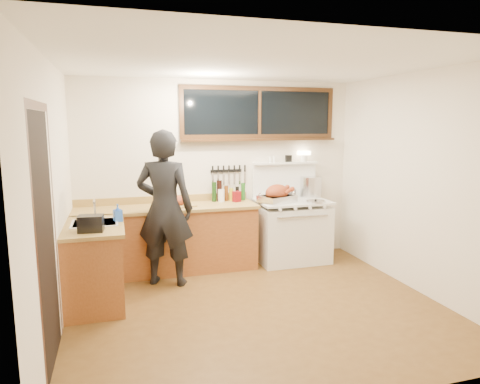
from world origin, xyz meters
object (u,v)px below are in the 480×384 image
object	(u,v)px
vintage_stove	(292,229)
man	(165,208)
roast_turkey	(277,195)
cutting_board	(177,202)

from	to	relation	value
vintage_stove	man	xyz separation A→B (m)	(-1.87, -0.42, 0.50)
man	roast_turkey	world-z (taller)	man
man	cutting_board	xyz separation A→B (m)	(0.21, 0.42, -0.01)
vintage_stove	roast_turkey	distance (m)	0.61
vintage_stove	cutting_board	xyz separation A→B (m)	(-1.66, 0.00, 0.49)
roast_turkey	man	bearing A→B (deg)	-168.81
roast_turkey	vintage_stove	bearing A→B (deg)	20.06
vintage_stove	roast_turkey	xyz separation A→B (m)	(-0.27, -0.10, 0.54)
man	roast_turkey	xyz separation A→B (m)	(1.60, 0.32, 0.04)
cutting_board	vintage_stove	bearing A→B (deg)	-0.14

